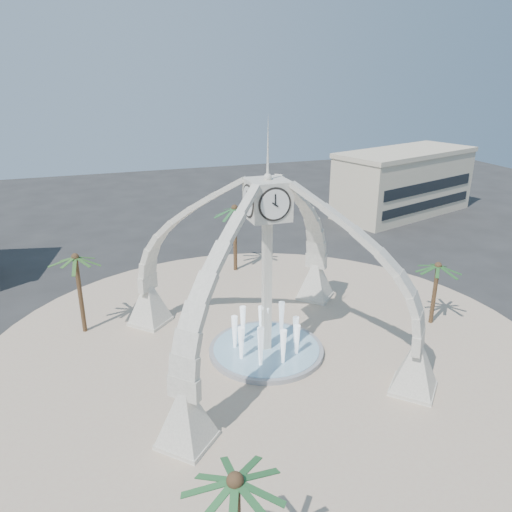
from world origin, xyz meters
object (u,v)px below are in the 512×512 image
object	(u,v)px
palm_east	(438,266)
palm_north	(235,209)
fountain	(266,349)
clock_tower	(267,267)
palm_west	(75,258)
palm_south	(235,483)

from	to	relation	value
palm_east	palm_north	bearing A→B (deg)	126.21
fountain	palm_north	bearing A→B (deg)	81.20
clock_tower	palm_west	xyz separation A→B (m)	(-11.97, 7.31, -0.54)
clock_tower	palm_west	size ratio (longest dim) A/B	2.68
palm_west	palm_south	world-z (taller)	palm_west
clock_tower	palm_east	distance (m)	13.81
palm_east	palm_north	xyz separation A→B (m)	(-11.32, 15.46, 1.47)
palm_north	fountain	bearing A→B (deg)	-98.80
fountain	palm_north	size ratio (longest dim) A/B	1.13
palm_west	palm_north	distance (m)	16.48
palm_north	palm_south	size ratio (longest dim) A/B	1.10
palm_west	clock_tower	bearing A→B (deg)	-31.40
palm_north	palm_south	distance (m)	32.75
palm_north	clock_tower	bearing A→B (deg)	-98.80
palm_east	palm_south	bearing A→B (deg)	-142.43
palm_south	clock_tower	bearing A→B (deg)	66.37
fountain	palm_east	size ratio (longest dim) A/B	1.46
fountain	palm_south	world-z (taller)	palm_south
fountain	palm_east	world-z (taller)	palm_east
palm_east	palm_south	size ratio (longest dim) A/B	0.85
palm_east	palm_north	size ratio (longest dim) A/B	0.77
clock_tower	palm_east	size ratio (longest dim) A/B	3.27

